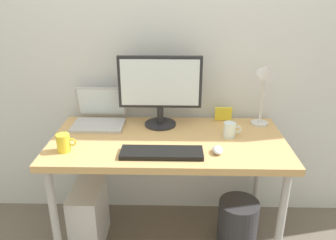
{
  "coord_description": "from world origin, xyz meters",
  "views": [
    {
      "loc": [
        0.04,
        -1.8,
        1.61
      ],
      "look_at": [
        0.0,
        0.0,
        0.87
      ],
      "focal_mm": 36.23,
      "sensor_mm": 36.0,
      "label": 1
    }
  ],
  "objects_px": {
    "glass_cup": "(230,130)",
    "coffee_mug": "(64,143)",
    "desk_lamp": "(266,80)",
    "keyboard": "(162,153)",
    "laptop": "(100,115)",
    "photo_frame": "(223,114)",
    "wastebasket": "(238,222)",
    "monitor": "(160,87)",
    "mouse": "(218,150)",
    "computer_tower": "(89,216)",
    "desk": "(168,149)"
  },
  "relations": [
    {
      "from": "coffee_mug",
      "to": "computer_tower",
      "type": "bearing_deg",
      "value": 69.16
    },
    {
      "from": "laptop",
      "to": "coffee_mug",
      "type": "bearing_deg",
      "value": -106.21
    },
    {
      "from": "coffee_mug",
      "to": "photo_frame",
      "type": "xyz_separation_m",
      "value": [
        0.92,
        0.46,
        -0.0
      ]
    },
    {
      "from": "laptop",
      "to": "desk_lamp",
      "type": "bearing_deg",
      "value": -0.97
    },
    {
      "from": "keyboard",
      "to": "desk",
      "type": "bearing_deg",
      "value": 81.67
    },
    {
      "from": "desk",
      "to": "computer_tower",
      "type": "bearing_deg",
      "value": -176.99
    },
    {
      "from": "photo_frame",
      "to": "computer_tower",
      "type": "height_order",
      "value": "photo_frame"
    },
    {
      "from": "coffee_mug",
      "to": "desk_lamp",
      "type": "bearing_deg",
      "value": 17.96
    },
    {
      "from": "wastebasket",
      "to": "desk",
      "type": "bearing_deg",
      "value": -178.22
    },
    {
      "from": "photo_frame",
      "to": "wastebasket",
      "type": "distance_m",
      "value": 0.71
    },
    {
      "from": "laptop",
      "to": "coffee_mug",
      "type": "distance_m",
      "value": 0.41
    },
    {
      "from": "coffee_mug",
      "to": "wastebasket",
      "type": "xyz_separation_m",
      "value": [
        1.02,
        0.18,
        -0.65
      ]
    },
    {
      "from": "keyboard",
      "to": "laptop",
      "type": "bearing_deg",
      "value": 134.84
    },
    {
      "from": "desk",
      "to": "coffee_mug",
      "type": "relative_size",
      "value": 12.75
    },
    {
      "from": "keyboard",
      "to": "photo_frame",
      "type": "xyz_separation_m",
      "value": [
        0.39,
        0.49,
        0.04
      ]
    },
    {
      "from": "desk_lamp",
      "to": "wastebasket",
      "type": "bearing_deg",
      "value": -123.97
    },
    {
      "from": "desk",
      "to": "mouse",
      "type": "distance_m",
      "value": 0.33
    },
    {
      "from": "keyboard",
      "to": "glass_cup",
      "type": "xyz_separation_m",
      "value": [
        0.39,
        0.23,
        0.03
      ]
    },
    {
      "from": "desk_lamp",
      "to": "photo_frame",
      "type": "xyz_separation_m",
      "value": [
        -0.23,
        0.09,
        -0.26
      ]
    },
    {
      "from": "computer_tower",
      "to": "keyboard",
      "type": "bearing_deg",
      "value": -19.65
    },
    {
      "from": "desk",
      "to": "glass_cup",
      "type": "relative_size",
      "value": 12.92
    },
    {
      "from": "desk_lamp",
      "to": "coffee_mug",
      "type": "distance_m",
      "value": 1.23
    },
    {
      "from": "monitor",
      "to": "laptop",
      "type": "distance_m",
      "value": 0.44
    },
    {
      "from": "laptop",
      "to": "photo_frame",
      "type": "relative_size",
      "value": 2.91
    },
    {
      "from": "glass_cup",
      "to": "computer_tower",
      "type": "relative_size",
      "value": 0.25
    },
    {
      "from": "monitor",
      "to": "glass_cup",
      "type": "distance_m",
      "value": 0.5
    },
    {
      "from": "computer_tower",
      "to": "laptop",
      "type": "bearing_deg",
      "value": 76.49
    },
    {
      "from": "keyboard",
      "to": "coffee_mug",
      "type": "bearing_deg",
      "value": 176.65
    },
    {
      "from": "laptop",
      "to": "desk_lamp",
      "type": "distance_m",
      "value": 1.06
    },
    {
      "from": "glass_cup",
      "to": "coffee_mug",
      "type": "bearing_deg",
      "value": -167.59
    },
    {
      "from": "computer_tower",
      "to": "wastebasket",
      "type": "distance_m",
      "value": 0.97
    },
    {
      "from": "keyboard",
      "to": "coffee_mug",
      "type": "height_order",
      "value": "coffee_mug"
    },
    {
      "from": "wastebasket",
      "to": "mouse",
      "type": "bearing_deg",
      "value": -135.78
    },
    {
      "from": "desk_lamp",
      "to": "laptop",
      "type": "bearing_deg",
      "value": 179.03
    },
    {
      "from": "monitor",
      "to": "wastebasket",
      "type": "distance_m",
      "value": 1.02
    },
    {
      "from": "computer_tower",
      "to": "wastebasket",
      "type": "xyz_separation_m",
      "value": [
        0.96,
        0.04,
        -0.06
      ]
    },
    {
      "from": "coffee_mug",
      "to": "photo_frame",
      "type": "relative_size",
      "value": 0.98
    },
    {
      "from": "desk_lamp",
      "to": "keyboard",
      "type": "bearing_deg",
      "value": -146.8
    },
    {
      "from": "glass_cup",
      "to": "photo_frame",
      "type": "xyz_separation_m",
      "value": [
        -0.01,
        0.26,
        0.0
      ]
    },
    {
      "from": "keyboard",
      "to": "wastebasket",
      "type": "relative_size",
      "value": 1.47
    },
    {
      "from": "keyboard",
      "to": "coffee_mug",
      "type": "xyz_separation_m",
      "value": [
        -0.53,
        0.03,
        0.04
      ]
    },
    {
      "from": "desk_lamp",
      "to": "coffee_mug",
      "type": "relative_size",
      "value": 4.02
    },
    {
      "from": "mouse",
      "to": "glass_cup",
      "type": "bearing_deg",
      "value": 65.44
    },
    {
      "from": "wastebasket",
      "to": "computer_tower",
      "type": "bearing_deg",
      "value": -177.58
    },
    {
      "from": "desk_lamp",
      "to": "keyboard",
      "type": "height_order",
      "value": "desk_lamp"
    },
    {
      "from": "monitor",
      "to": "laptop",
      "type": "height_order",
      "value": "monitor"
    },
    {
      "from": "keyboard",
      "to": "computer_tower",
      "type": "distance_m",
      "value": 0.75
    },
    {
      "from": "photo_frame",
      "to": "wastebasket",
      "type": "relative_size",
      "value": 0.37
    },
    {
      "from": "monitor",
      "to": "keyboard",
      "type": "relative_size",
      "value": 1.17
    },
    {
      "from": "laptop",
      "to": "wastebasket",
      "type": "height_order",
      "value": "laptop"
    }
  ]
}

